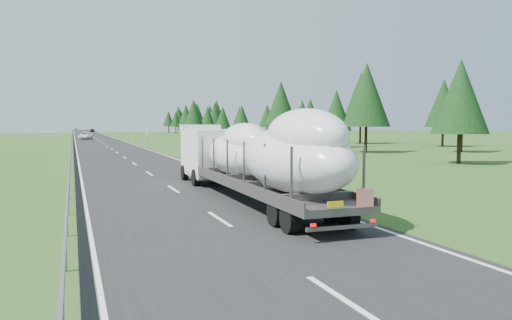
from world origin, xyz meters
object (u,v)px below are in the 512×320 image
object	(u,v)px
distant_car_blue	(76,128)
distant_car_dark	(92,130)
distant_van	(86,136)
boat_truck	(253,155)
highway_sign	(147,133)

from	to	relation	value
distant_car_blue	distant_car_dark	bearing A→B (deg)	-83.52
distant_van	distant_car_blue	xyz separation A→B (m)	(-0.82, 190.34, -0.12)
boat_truck	distant_van	world-z (taller)	boat_truck
distant_car_dark	distant_car_blue	world-z (taller)	distant_car_dark
highway_sign	distant_car_blue	world-z (taller)	highway_sign
boat_truck	distant_car_dark	size ratio (longest dim) A/B	4.38
highway_sign	distant_car_blue	bearing A→B (deg)	92.68
highway_sign	boat_truck	world-z (taller)	boat_truck
highway_sign	distant_van	bearing A→B (deg)	107.83
highway_sign	distant_car_dark	xyz separation A→B (m)	(-4.50, 128.42, -1.07)
distant_car_dark	distant_car_blue	bearing A→B (deg)	90.02
highway_sign	distant_van	xyz separation A→B (m)	(-9.48, 29.47, -0.99)
highway_sign	distant_car_dark	bearing A→B (deg)	92.01
highway_sign	boat_truck	distance (m)	67.70
boat_truck	distant_car_dark	distance (m)	195.97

